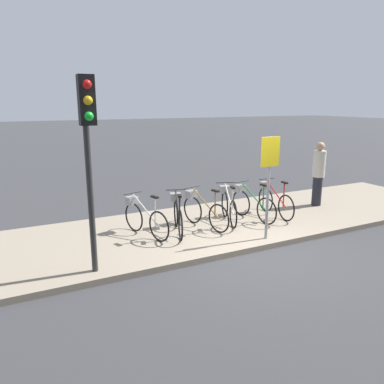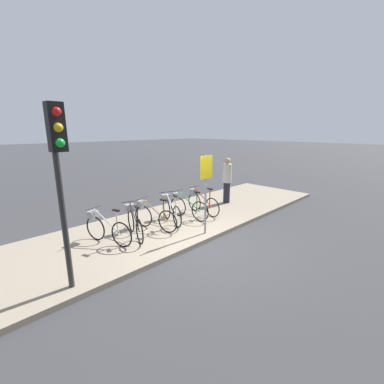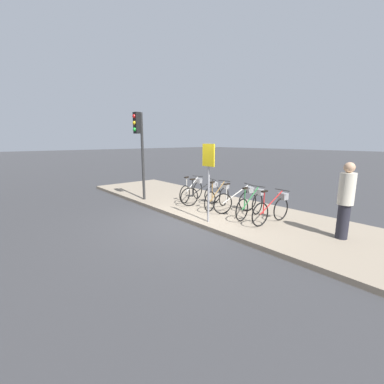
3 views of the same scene
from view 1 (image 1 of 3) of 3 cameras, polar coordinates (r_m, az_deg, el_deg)
The scene contains 11 objects.
ground_plane at distance 7.74m, azimuth 9.58°, elevation -9.06°, with size 120.00×120.00×0.00m, color #38383A.
sidewalk at distance 9.03m, azimuth 3.29°, elevation -5.14°, with size 14.40×3.36×0.12m.
parked_bicycle_0 at distance 8.17m, azimuth -7.45°, elevation -3.68°, with size 0.60×1.49×0.96m.
parked_bicycle_1 at distance 8.31m, azimuth -2.22°, elevation -3.27°, with size 0.62×1.48×0.96m.
parked_bicycle_2 at distance 8.66m, azimuth 1.61°, elevation -2.59°, with size 0.52×1.52×0.96m.
parked_bicycle_3 at distance 9.10m, azimuth 5.51°, elevation -1.84°, with size 0.64×1.48×0.96m.
parked_bicycle_4 at distance 9.34m, azimuth 8.94°, elevation -1.54°, with size 0.46×1.54×0.96m.
parked_bicycle_5 at distance 9.77m, azimuth 12.31°, elevation -1.02°, with size 0.46×1.55×0.96m.
pedestrian at distance 10.93m, azimuth 18.71°, elevation 2.86°, with size 0.34×0.34×1.77m.
traffic_light at distance 6.09m, azimuth -15.58°, elevation 8.37°, with size 0.24×0.40×3.23m.
sign_post at distance 7.80m, azimuth 11.69°, elevation 3.23°, with size 0.44×0.07×2.16m.
Camera 1 is at (-4.30, -5.72, 2.95)m, focal length 35.00 mm.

